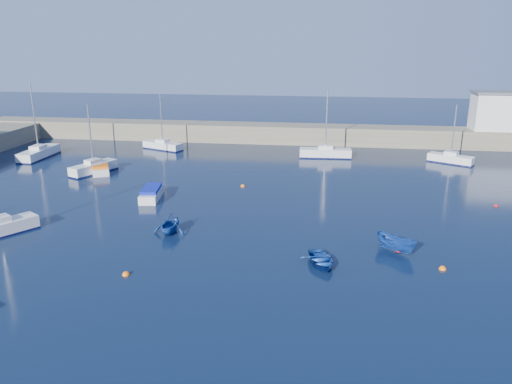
# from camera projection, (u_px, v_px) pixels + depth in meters

# --- Properties ---
(ground) EXTENTS (220.00, 220.00, 0.00)m
(ground) POSITION_uv_depth(u_px,v_px,m) (242.00, 288.00, 30.83)
(ground) COLOR #0B1932
(ground) RESTS_ON ground
(back_wall) EXTENTS (96.00, 4.50, 2.60)m
(back_wall) POSITION_uv_depth(u_px,v_px,m) (293.00, 134.00, 74.00)
(back_wall) COLOR #6F6854
(back_wall) RESTS_ON ground
(harbor_office) EXTENTS (10.00, 4.00, 5.00)m
(harbor_office) POSITION_uv_depth(u_px,v_px,m) (510.00, 112.00, 68.89)
(harbor_office) COLOR silver
(harbor_office) RESTS_ON back_wall
(sailboat_1) EXTENTS (4.42, 5.56, 7.54)m
(sailboat_1) POSITION_uv_depth(u_px,v_px,m) (0.00, 228.00, 38.99)
(sailboat_1) COLOR silver
(sailboat_1) RESTS_ON ground
(sailboat_3) EXTENTS (3.88, 6.00, 7.86)m
(sailboat_3) POSITION_uv_depth(u_px,v_px,m) (94.00, 168.00, 57.22)
(sailboat_3) COLOR silver
(sailboat_3) RESTS_ON ground
(sailboat_4) EXTENTS (2.03, 7.23, 9.47)m
(sailboat_4) POSITION_uv_depth(u_px,v_px,m) (39.00, 153.00, 64.60)
(sailboat_4) COLOR silver
(sailboat_4) RESTS_ON ground
(sailboat_5) EXTENTS (6.13, 3.82, 7.86)m
(sailboat_5) POSITION_uv_depth(u_px,v_px,m) (163.00, 145.00, 69.54)
(sailboat_5) COLOR silver
(sailboat_5) RESTS_ON ground
(sailboat_6) EXTENTS (6.69, 2.17, 8.76)m
(sailboat_6) POSITION_uv_depth(u_px,v_px,m) (325.00, 153.00, 64.76)
(sailboat_6) COLOR silver
(sailboat_6) RESTS_ON ground
(sailboat_7) EXTENTS (5.40, 4.01, 7.23)m
(sailboat_7) POSITION_uv_depth(u_px,v_px,m) (451.00, 159.00, 61.74)
(sailboat_7) COLOR silver
(sailboat_7) RESTS_ON ground
(motorboat_1) EXTENTS (2.22, 4.74, 1.12)m
(motorboat_1) POSITION_uv_depth(u_px,v_px,m) (152.00, 193.00, 48.09)
(motorboat_1) COLOR silver
(motorboat_1) RESTS_ON ground
(motorboat_2) EXTENTS (3.78, 5.32, 1.04)m
(motorboat_2) POSITION_uv_depth(u_px,v_px,m) (101.00, 168.00, 57.76)
(motorboat_2) COLOR silver
(motorboat_2) RESTS_ON ground
(dinghy_center) EXTENTS (3.27, 3.88, 0.68)m
(dinghy_center) POSITION_uv_depth(u_px,v_px,m) (321.00, 260.00, 33.85)
(dinghy_center) COLOR navy
(dinghy_center) RESTS_ON ground
(dinghy_left) EXTENTS (2.91, 3.28, 1.59)m
(dinghy_left) POSITION_uv_depth(u_px,v_px,m) (170.00, 224.00, 39.32)
(dinghy_left) COLOR navy
(dinghy_left) RESTS_ON ground
(dinghy_right) EXTENTS (3.26, 3.02, 1.25)m
(dinghy_right) POSITION_uv_depth(u_px,v_px,m) (396.00, 244.00, 35.89)
(dinghy_right) COLOR navy
(dinghy_right) RESTS_ON ground
(buoy_0) EXTENTS (0.50, 0.50, 0.50)m
(buoy_0) POSITION_uv_depth(u_px,v_px,m) (126.00, 275.00, 32.52)
(buoy_0) COLOR orange
(buoy_0) RESTS_ON ground
(buoy_1) EXTENTS (0.49, 0.49, 0.49)m
(buoy_1) POSITION_uv_depth(u_px,v_px,m) (399.00, 251.00, 36.22)
(buoy_1) COLOR red
(buoy_1) RESTS_ON ground
(buoy_2) EXTENTS (0.50, 0.50, 0.50)m
(buoy_2) POSITION_uv_depth(u_px,v_px,m) (442.00, 269.00, 33.32)
(buoy_2) COLOR orange
(buoy_2) RESTS_ON ground
(buoy_3) EXTENTS (0.48, 0.48, 0.48)m
(buoy_3) POSITION_uv_depth(u_px,v_px,m) (243.00, 187.00, 52.09)
(buoy_3) COLOR orange
(buoy_3) RESTS_ON ground
(buoy_4) EXTENTS (0.41, 0.41, 0.41)m
(buoy_4) POSITION_uv_depth(u_px,v_px,m) (496.00, 206.00, 45.92)
(buoy_4) COLOR red
(buoy_4) RESTS_ON ground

